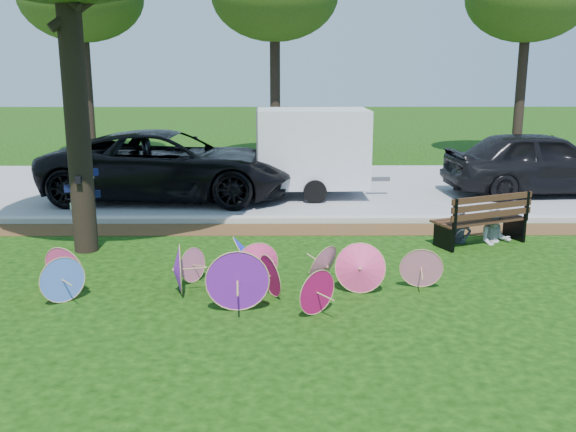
# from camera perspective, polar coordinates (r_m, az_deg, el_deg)

# --- Properties ---
(ground) EXTENTS (90.00, 90.00, 0.00)m
(ground) POSITION_cam_1_polar(r_m,az_deg,el_deg) (9.46, -2.98, -8.14)
(ground) COLOR black
(ground) RESTS_ON ground
(mulch_strip) EXTENTS (90.00, 1.00, 0.01)m
(mulch_strip) POSITION_cam_1_polar(r_m,az_deg,el_deg) (13.74, -2.16, -1.22)
(mulch_strip) COLOR #472D16
(mulch_strip) RESTS_ON ground
(curb) EXTENTS (90.00, 0.30, 0.12)m
(curb) POSITION_cam_1_polar(r_m,az_deg,el_deg) (14.41, -2.08, -0.31)
(curb) COLOR #B7B5AD
(curb) RESTS_ON ground
(street) EXTENTS (90.00, 8.00, 0.01)m
(street) POSITION_cam_1_polar(r_m,az_deg,el_deg) (18.47, -1.71, 2.57)
(street) COLOR gray
(street) RESTS_ON ground
(parasol_pile) EXTENTS (6.30, 2.53, 0.93)m
(parasol_pile) POSITION_cam_1_polar(r_m,az_deg,el_deg) (9.90, -3.99, -4.85)
(parasol_pile) COLOR #BD0E56
(parasol_pile) RESTS_ON ground
(black_van) EXTENTS (6.58, 3.31, 1.79)m
(black_van) POSITION_cam_1_polar(r_m,az_deg,el_deg) (17.02, -10.51, 4.46)
(black_van) COLOR black
(black_van) RESTS_ON ground
(dark_pickup) EXTENTS (5.25, 2.46, 1.74)m
(dark_pickup) POSITION_cam_1_polar(r_m,az_deg,el_deg) (18.62, 21.55, 4.42)
(dark_pickup) COLOR black
(dark_pickup) RESTS_ON ground
(cargo_trailer) EXTENTS (2.93, 1.91, 2.61)m
(cargo_trailer) POSITION_cam_1_polar(r_m,az_deg,el_deg) (17.06, 2.20, 6.09)
(cargo_trailer) COLOR silver
(cargo_trailer) RESTS_ON ground
(park_bench) EXTENTS (2.08, 1.46, 1.02)m
(park_bench) POSITION_cam_1_polar(r_m,az_deg,el_deg) (13.16, 16.64, -0.18)
(park_bench) COLOR black
(park_bench) RESTS_ON ground
(person_left) EXTENTS (0.50, 0.36, 1.27)m
(person_left) POSITION_cam_1_polar(r_m,az_deg,el_deg) (13.08, 15.14, 0.40)
(person_left) COLOR #37394B
(person_left) RESTS_ON ground
(person_right) EXTENTS (0.68, 0.55, 1.31)m
(person_right) POSITION_cam_1_polar(r_m,az_deg,el_deg) (13.28, 18.06, 0.49)
(person_right) COLOR #B9B8C2
(person_right) RESTS_ON ground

